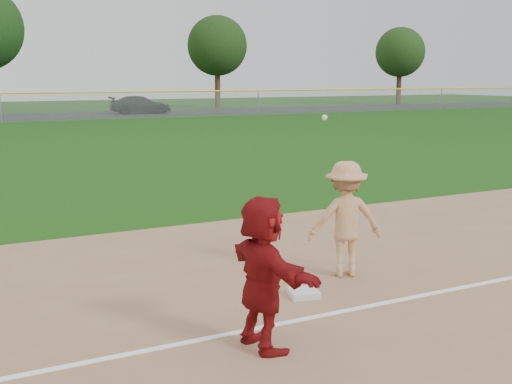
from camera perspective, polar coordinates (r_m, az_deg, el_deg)
name	(u,v)px	position (r m, az deg, el deg)	size (l,w,h in m)	color
ground	(303,297)	(9.42, 4.23, -9.27)	(160.00, 160.00, 0.00)	#16450D
foul_line	(335,313)	(8.78, 7.00, -10.62)	(60.00, 0.10, 0.01)	white
first_base	(304,293)	(9.37, 4.26, -8.94)	(0.41, 0.41, 0.09)	silver
base_runner	(263,273)	(7.39, 0.62, -7.21)	(1.68, 0.53, 1.81)	maroon
car_right	(140,105)	(56.07, -10.24, 7.64)	(2.11, 5.19, 1.51)	black
first_base_play	(345,219)	(10.17, 7.95, -2.38)	(1.34, 1.02, 2.58)	#AAA9AC
tree_3	(217,46)	(66.05, -3.47, 12.84)	(6.00, 6.00, 9.19)	#392714
tree_4	(400,52)	(76.34, 12.69, 12.02)	(5.60, 5.60, 8.67)	#342313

